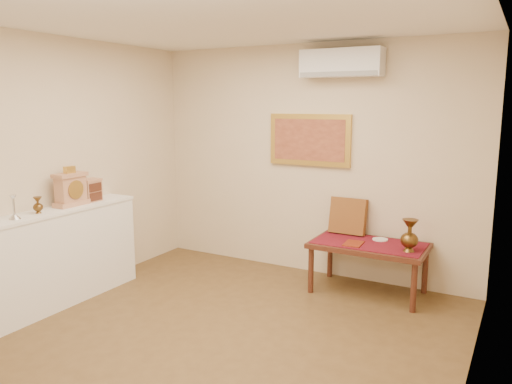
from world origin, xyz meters
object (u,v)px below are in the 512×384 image
Objects in this scene: mantel_clock at (71,189)px; low_table at (369,249)px; brass_urn_tall at (410,232)px; display_ledge at (51,259)px; wooden_chest at (91,190)px.

mantel_clock is 0.34× the size of low_table.
brass_urn_tall is 0.53m from low_table.
low_table is at bearing 35.10° from display_ledge.
brass_urn_tall is 3.36m from wooden_chest.
display_ledge is 8.28× the size of wooden_chest.
wooden_chest is at bearing -158.76° from brass_urn_tall.
wooden_chest is at bearing 90.15° from display_ledge.
brass_urn_tall is 1.64× the size of wooden_chest.
display_ledge is 4.93× the size of mantel_clock.
wooden_chest is 0.20× the size of low_table.
low_table is at bearing 165.87° from brass_urn_tall.
wooden_chest reaches higher than display_ledge.
low_table is (2.67, 1.58, -0.67)m from mantel_clock.
wooden_chest is 3.05m from low_table.
display_ledge is at bearing -90.19° from mantel_clock.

